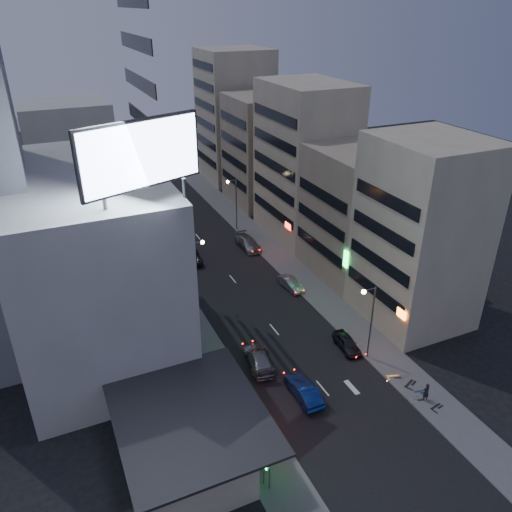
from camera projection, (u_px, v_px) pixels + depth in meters
ground at (347, 418)px, 42.25m from camera, size 180.00×180.00×0.00m
sidewalk_left at (163, 277)px, 63.64m from camera, size 4.00×120.00×0.12m
sidewalk_right at (275, 254)px, 69.49m from camera, size 4.00×120.00×0.12m
food_court at (180, 437)px, 37.88m from camera, size 11.00×13.00×3.88m
white_building at (91, 262)px, 48.15m from camera, size 14.00×24.00×18.00m
shophouse_near at (421, 234)px, 51.69m from camera, size 10.00×11.00×20.00m
shophouse_mid at (359, 212)px, 62.12m from camera, size 11.00×12.00×16.00m
shophouse_far at (305, 162)px, 71.11m from camera, size 10.00×14.00×22.00m
far_left_a at (75, 176)px, 68.53m from camera, size 11.00×10.00×20.00m
far_left_b at (65, 169)px, 80.04m from camera, size 12.00×10.00×15.00m
far_right_a at (264, 150)px, 84.38m from camera, size 11.00×12.00×18.00m
far_right_b at (235, 116)px, 94.55m from camera, size 12.00×12.00×24.00m
billboard at (141, 155)px, 35.71m from camera, size 9.52×3.75×6.20m
street_lamp_right_near at (369, 313)px, 46.83m from camera, size 1.60×0.44×8.02m
street_lamp_left at (196, 264)px, 55.49m from camera, size 1.60×0.44×8.02m
street_lamp_right_far at (234, 197)px, 74.41m from camera, size 1.60×0.44×8.02m
parked_car_right_near at (347, 343)px, 50.38m from camera, size 2.04×4.22×1.39m
parked_car_right_mid at (290, 284)px, 61.02m from camera, size 1.82×4.19×1.34m
parked_car_left at (192, 256)px, 67.43m from camera, size 2.82×5.15×1.37m
parked_car_right_far at (248, 243)px, 70.98m from camera, size 2.35×5.59×1.61m
road_car_blue at (304, 391)px, 44.07m from camera, size 1.85×4.87×1.59m
road_car_silver at (259, 359)px, 48.05m from camera, size 3.19×5.68×1.56m
person at (426, 392)px, 43.62m from camera, size 0.67×0.46×1.78m
scooter_black_a at (440, 398)px, 43.42m from camera, size 0.91×1.89×1.11m
scooter_silver_a at (423, 391)px, 44.14m from camera, size 0.95×1.93×1.13m
scooter_blue at (424, 385)px, 44.95m from camera, size 0.80×1.72×1.01m
scooter_black_b at (412, 374)px, 46.12m from camera, size 1.45×2.14×1.25m
scooter_silver_b at (400, 370)px, 46.70m from camera, size 1.19×1.95×1.13m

